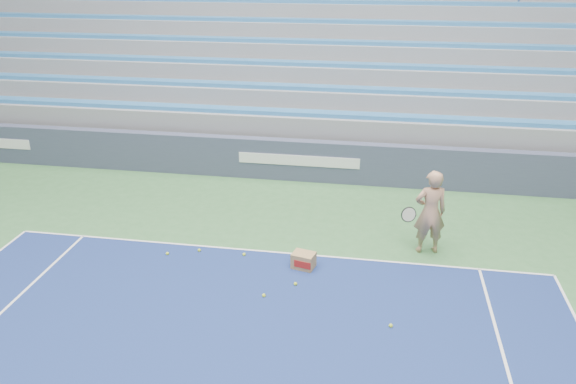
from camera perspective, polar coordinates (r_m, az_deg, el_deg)
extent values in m
cube|color=white|center=(11.52, -1.80, -6.08)|extent=(10.97, 0.05, 0.00)
cube|color=#3A4159|center=(14.88, 1.16, 3.24)|extent=(30.00, 0.30, 1.10)
cube|color=white|center=(14.72, 1.07, 3.22)|extent=(3.20, 0.02, 0.28)
cube|color=gray|center=(19.18, 3.17, 7.88)|extent=(30.00, 8.50, 1.10)
cube|color=gray|center=(18.98, 3.23, 10.20)|extent=(30.00, 8.50, 0.50)
cube|color=#3275B6|center=(15.18, 1.57, 8.03)|extent=(29.60, 0.42, 0.11)
cube|color=gray|center=(19.29, 3.41, 11.93)|extent=(30.00, 7.65, 0.50)
cube|color=#3275B6|center=(15.88, 2.03, 10.57)|extent=(29.60, 0.42, 0.11)
cube|color=gray|center=(19.61, 3.58, 13.61)|extent=(30.00, 6.80, 0.50)
cube|color=#3275B6|center=(16.60, 2.45, 12.90)|extent=(29.60, 0.42, 0.11)
cube|color=gray|center=(19.95, 3.76, 15.22)|extent=(30.00, 5.95, 0.50)
cube|color=#3275B6|center=(17.35, 2.85, 15.03)|extent=(29.60, 0.42, 0.11)
cube|color=gray|center=(20.31, 3.93, 16.79)|extent=(30.00, 5.10, 0.50)
cube|color=#3275B6|center=(18.12, 3.22, 16.97)|extent=(29.60, 0.42, 0.11)
cube|color=gray|center=(20.68, 4.10, 18.30)|extent=(30.00, 4.25, 0.50)
cube|color=#3275B6|center=(18.92, 3.56, 18.76)|extent=(29.60, 0.42, 0.11)
cube|color=gray|center=(23.10, 4.71, 18.32)|extent=(31.00, 0.40, 7.30)
imported|color=tan|center=(11.51, 14.24, -2.00)|extent=(0.72, 0.55, 1.77)
cylinder|color=black|center=(11.23, 12.58, -2.13)|extent=(0.12, 0.27, 0.08)
cylinder|color=beige|center=(10.93, 12.16, -2.25)|extent=(0.29, 0.16, 0.28)
torus|color=black|center=(10.93, 12.16, -2.25)|extent=(0.31, 0.18, 0.30)
cube|color=#9C794B|center=(10.93, 1.59, -6.97)|extent=(0.49, 0.41, 0.32)
cube|color=#B21E19|center=(10.79, 1.47, -7.40)|extent=(0.33, 0.09, 0.14)
sphere|color=#BED92C|center=(10.45, 0.77, -9.32)|extent=(0.07, 0.07, 0.07)
sphere|color=#BED92C|center=(11.66, -12.15, -6.14)|extent=(0.07, 0.07, 0.07)
sphere|color=#BED92C|center=(11.41, -4.48, -6.34)|extent=(0.07, 0.07, 0.07)
sphere|color=#BED92C|center=(10.15, -2.46, -10.46)|extent=(0.07, 0.07, 0.07)
sphere|color=#BED92C|center=(11.67, -9.00, -5.87)|extent=(0.07, 0.07, 0.07)
sphere|color=#BED92C|center=(9.58, 10.40, -13.21)|extent=(0.07, 0.07, 0.07)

